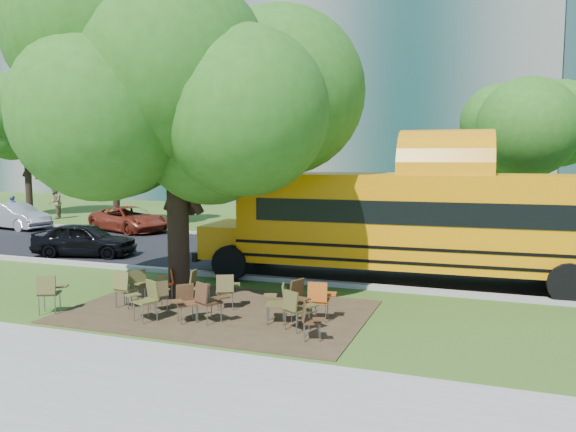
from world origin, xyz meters
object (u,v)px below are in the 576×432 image
at_px(main_tree, 175,94).
at_px(chair_5, 185,300).
at_px(chair_8, 136,284).
at_px(chair_11, 226,288).
at_px(bg_car_silver, 15,216).
at_px(chair_12, 301,297).
at_px(chair_2, 160,293).
at_px(pedestrian_a, 14,210).
at_px(chair_4, 208,298).
at_px(school_bus, 439,221).
at_px(chair_9, 168,280).
at_px(chair_14, 296,306).
at_px(chair_3, 147,297).
at_px(black_car, 85,240).
at_px(pedestrian_b, 55,202).
at_px(chair_7, 310,318).
at_px(bg_car_red, 129,219).
at_px(chair_1, 126,285).
at_px(chair_0, 49,290).
at_px(chair_6, 278,299).
at_px(chair_13, 320,297).
at_px(chair_10, 198,284).

relative_size(main_tree, chair_5, 10.42).
height_order(chair_8, chair_11, chair_8).
bearing_deg(bg_car_silver, chair_12, -109.83).
bearing_deg(chair_11, chair_2, 179.54).
relative_size(chair_12, pedestrian_a, 0.62).
bearing_deg(chair_4, main_tree, 162.08).
height_order(school_bus, chair_12, school_bus).
xyz_separation_m(chair_9, chair_14, (4.07, -1.57, 0.07)).
bearing_deg(chair_12, chair_3, -52.66).
relative_size(chair_5, black_car, 0.23).
bearing_deg(chair_3, chair_2, -54.72).
relative_size(chair_9, chair_11, 0.89).
xyz_separation_m(school_bus, chair_2, (-5.94, -5.24, -1.37)).
distance_m(chair_5, pedestrian_b, 24.01).
relative_size(school_bus, chair_14, 14.48).
distance_m(chair_12, bg_car_silver, 21.50).
relative_size(chair_4, chair_11, 1.05).
distance_m(chair_7, chair_14, 0.63).
xyz_separation_m(chair_8, bg_car_red, (-8.51, 11.56, 0.05)).
bearing_deg(bg_car_silver, chair_7, -111.60).
bearing_deg(chair_12, black_car, -97.44).
bearing_deg(chair_1, bg_car_red, 130.22).
bearing_deg(chair_8, chair_11, -52.51).
distance_m(main_tree, chair_2, 5.02).
bearing_deg(chair_12, pedestrian_a, -100.84).
relative_size(chair_4, pedestrian_a, 0.61).
height_order(chair_1, chair_14, chair_1).
relative_size(chair_0, chair_8, 1.00).
distance_m(chair_2, black_car, 8.69).
distance_m(chair_6, chair_8, 3.82).
distance_m(chair_3, pedestrian_b, 23.52).
xyz_separation_m(main_tree, chair_13, (4.13, -0.94, -4.69)).
distance_m(chair_14, bg_car_red, 17.72).
height_order(school_bus, chair_9, school_bus).
relative_size(chair_14, black_car, 0.24).
distance_m(chair_1, chair_6, 3.91).
xyz_separation_m(chair_4, chair_8, (-2.36, 0.72, -0.01)).
height_order(chair_10, pedestrian_b, pedestrian_b).
bearing_deg(chair_13, chair_5, -168.24).
distance_m(chair_9, bg_car_silver, 17.63).
distance_m(chair_0, bg_car_silver, 17.51).
height_order(chair_4, chair_8, chair_4).
height_order(chair_5, pedestrian_a, pedestrian_a).
height_order(chair_3, chair_4, chair_4).
relative_size(chair_8, bg_car_red, 0.21).
relative_size(main_tree, chair_0, 9.49).
height_order(chair_2, chair_6, chair_6).
relative_size(school_bus, chair_1, 13.93).
bearing_deg(chair_2, chair_12, -50.92).
height_order(chair_9, pedestrian_a, pedestrian_a).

